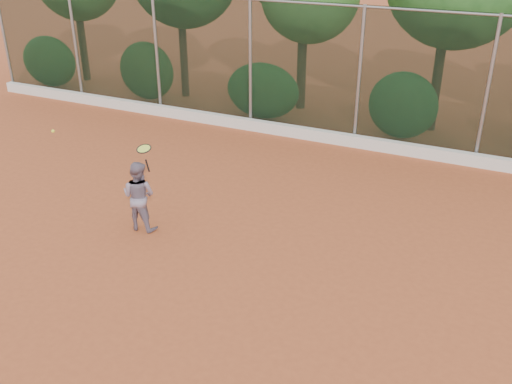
% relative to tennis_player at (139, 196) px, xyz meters
% --- Properties ---
extents(ground, '(80.00, 80.00, 0.00)m').
position_rel_tennis_player_xyz_m(ground, '(2.40, -0.97, -0.68)').
color(ground, '#A24A26').
rests_on(ground, ground).
extents(concrete_curb, '(24.00, 0.20, 0.30)m').
position_rel_tennis_player_xyz_m(concrete_curb, '(2.40, 5.85, -0.53)').
color(concrete_curb, silver).
rests_on(concrete_curb, ground).
extents(tennis_player, '(0.69, 0.56, 1.36)m').
position_rel_tennis_player_xyz_m(tennis_player, '(0.00, 0.00, 0.00)').
color(tennis_player, slate).
rests_on(tennis_player, ground).
extents(chainlink_fence, '(24.09, 0.09, 3.50)m').
position_rel_tennis_player_xyz_m(chainlink_fence, '(2.40, 6.03, 1.18)').
color(chainlink_fence, black).
rests_on(chainlink_fence, ground).
extents(tennis_racket, '(0.29, 0.28, 0.54)m').
position_rel_tennis_player_xyz_m(tennis_racket, '(0.25, -0.05, 0.97)').
color(tennis_racket, black).
rests_on(tennis_racket, ground).
extents(tennis_ball_in_flight, '(0.06, 0.06, 0.06)m').
position_rel_tennis_player_xyz_m(tennis_ball_in_flight, '(-1.85, -0.04, 1.00)').
color(tennis_ball_in_flight, '#EDF838').
rests_on(tennis_ball_in_flight, ground).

